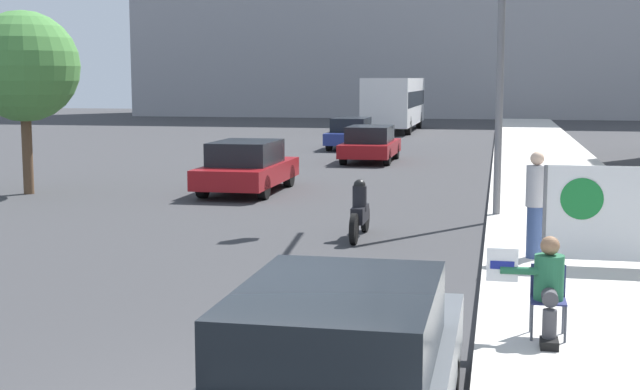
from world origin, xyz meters
name	(u,v)px	position (x,y,z in m)	size (l,w,h in m)	color
sidewalk_curb	(567,203)	(3.87, 15.00, 0.09)	(3.83, 90.00, 0.18)	beige
seated_protester	(547,285)	(2.75, 2.64, 0.80)	(0.91, 0.77, 1.18)	#474C56
pedestrian_behind	(536,204)	(2.79, 7.37, 1.09)	(0.34, 0.34, 1.78)	#334775
protest_banner	(609,214)	(3.90, 6.86, 1.03)	(2.08, 0.06, 1.61)	slate
traffic_light_pole	(456,34)	(1.19, 12.10, 4.10)	(2.84, 2.61, 5.86)	slate
parked_car_curbside	(340,365)	(0.89, -0.40, 0.72)	(1.89, 4.73, 1.43)	#565B60
car_on_road_nearest	(247,167)	(-4.67, 16.04, 0.72)	(1.89, 4.58, 1.44)	maroon
car_on_road_midblock	(370,144)	(-2.62, 25.72, 0.69)	(1.84, 4.41, 1.36)	maroon
car_on_road_distant	(352,133)	(-4.38, 32.02, 0.70)	(1.75, 4.70, 1.39)	navy
city_bus_on_road	(395,101)	(-4.00, 45.45, 1.82)	(2.62, 10.61, 3.16)	silver
motorcycle_on_road	(360,212)	(-0.50, 9.59, 0.52)	(0.28, 2.05, 1.18)	black
street_tree_near_curb	(24,67)	(-10.46, 14.55, 3.45)	(2.99, 2.99, 4.96)	brown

